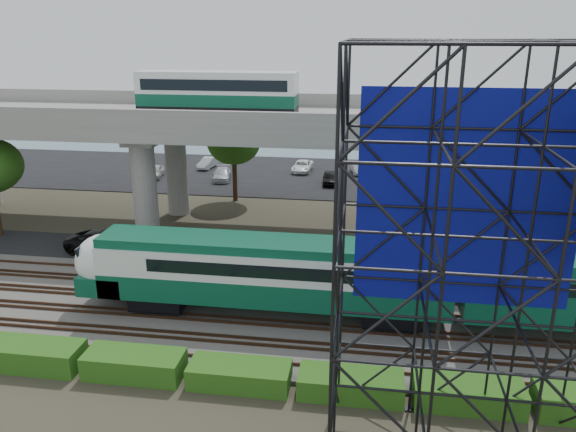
# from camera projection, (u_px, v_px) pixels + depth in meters

# --- Properties ---
(ground) EXTENTS (140.00, 140.00, 0.00)m
(ground) POSITION_uv_depth(u_px,v_px,m) (240.00, 335.00, 29.67)
(ground) COLOR #474233
(ground) RESTS_ON ground
(ballast_bed) EXTENTS (90.00, 12.00, 0.20)m
(ballast_bed) POSITION_uv_depth(u_px,v_px,m) (248.00, 315.00, 31.52)
(ballast_bed) COLOR slate
(ballast_bed) RESTS_ON ground
(service_road) EXTENTS (90.00, 5.00, 0.08)m
(service_road) POSITION_uv_depth(u_px,v_px,m) (274.00, 258.00, 39.52)
(service_road) COLOR black
(service_road) RESTS_ON ground
(parking_lot) EXTENTS (90.00, 18.00, 0.08)m
(parking_lot) POSITION_uv_depth(u_px,v_px,m) (310.00, 176.00, 61.58)
(parking_lot) COLOR black
(parking_lot) RESTS_ON ground
(harbor_water) EXTENTS (140.00, 40.00, 0.03)m
(harbor_water) POSITION_uv_depth(u_px,v_px,m) (326.00, 140.00, 82.24)
(harbor_water) COLOR slate
(harbor_water) RESTS_ON ground
(rail_tracks) EXTENTS (90.00, 9.52, 0.16)m
(rail_tracks) POSITION_uv_depth(u_px,v_px,m) (248.00, 312.00, 31.46)
(rail_tracks) COLOR #472D1E
(rail_tracks) RESTS_ON ballast_bed
(commuter_train) EXTENTS (29.30, 3.06, 4.30)m
(commuter_train) POSITION_uv_depth(u_px,v_px,m) (311.00, 273.00, 30.15)
(commuter_train) COLOR black
(commuter_train) RESTS_ON rail_tracks
(overpass) EXTENTS (80.00, 12.00, 12.40)m
(overpass) POSITION_uv_depth(u_px,v_px,m) (280.00, 129.00, 42.15)
(overpass) COLOR #9E9B93
(overpass) RESTS_ON ground
(scaffold_tower) EXTENTS (9.36, 6.36, 15.00)m
(scaffold_tower) POSITION_uv_depth(u_px,v_px,m) (476.00, 281.00, 18.43)
(scaffold_tower) COLOR black
(scaffold_tower) RESTS_ON ground
(hedge_strip) EXTENTS (34.60, 1.80, 1.20)m
(hedge_strip) POSITION_uv_depth(u_px,v_px,m) (240.00, 374.00, 25.32)
(hedge_strip) COLOR #254E12
(hedge_strip) RESTS_ON ground
(trees) EXTENTS (40.94, 16.94, 7.69)m
(trees) POSITION_uv_depth(u_px,v_px,m) (227.00, 161.00, 43.74)
(trees) COLOR #382314
(trees) RESTS_ON ground
(suv) EXTENTS (5.63, 3.06, 1.50)m
(suv) POSITION_uv_depth(u_px,v_px,m) (103.00, 242.00, 40.23)
(suv) COLOR black
(suv) RESTS_ON service_road
(parked_cars) EXTENTS (35.86, 9.44, 1.32)m
(parked_cars) POSITION_uv_depth(u_px,v_px,m) (312.00, 172.00, 60.84)
(parked_cars) COLOR #BABABA
(parked_cars) RESTS_ON parking_lot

